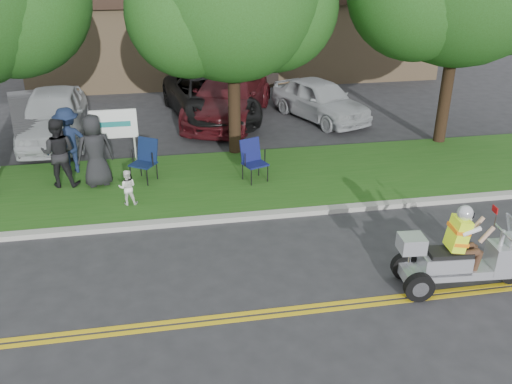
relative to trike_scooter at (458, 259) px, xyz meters
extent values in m
plane|color=#28282B|center=(-3.58, 0.29, -0.59)|extent=(120.00, 120.00, 0.00)
cube|color=gold|center=(-3.58, -0.29, -0.58)|extent=(60.00, 0.10, 0.01)
cube|color=gold|center=(-3.58, -0.13, -0.58)|extent=(60.00, 0.10, 0.01)
cube|color=#A8A89E|center=(-3.58, 3.34, -0.53)|extent=(60.00, 0.25, 0.12)
cube|color=#1F5216|center=(-3.58, 5.49, -0.54)|extent=(60.00, 4.00, 0.10)
cube|color=#9E7F5B|center=(-1.58, 19.29, 1.41)|extent=(18.00, 8.00, 4.00)
cylinder|color=#332114|center=(-3.08, 7.49, 1.51)|extent=(0.36, 0.36, 4.20)
sphere|color=#224814|center=(-1.88, 7.79, 3.61)|extent=(3.60, 3.60, 3.60)
sphere|color=#224814|center=(-4.28, 7.29, 3.53)|extent=(3.36, 3.36, 3.36)
cylinder|color=#332114|center=(3.42, 7.29, 1.79)|extent=(0.36, 0.36, 4.76)
cylinder|color=silver|center=(-6.98, 6.89, -0.04)|extent=(0.06, 0.06, 1.10)
cylinder|color=silver|center=(-5.98, 6.89, -0.04)|extent=(0.06, 0.06, 1.10)
cube|color=white|center=(-6.48, 6.89, 0.76)|extent=(1.25, 0.06, 0.80)
cylinder|color=black|center=(-0.86, -0.29, -0.32)|extent=(0.56, 0.19, 0.55)
cylinder|color=black|center=(-0.81, 0.42, -0.32)|extent=(0.56, 0.19, 0.55)
cube|color=silver|center=(0.04, 0.00, -0.26)|extent=(1.89, 0.59, 0.18)
cube|color=silver|center=(-0.25, 0.02, -0.05)|extent=(0.91, 0.52, 0.34)
cube|color=black|center=(-0.20, 0.02, 0.15)|extent=(0.81, 0.47, 0.10)
cube|color=silver|center=(0.83, -0.06, 0.00)|extent=(0.48, 0.50, 0.54)
cube|color=silver|center=(-0.93, 0.07, 0.39)|extent=(0.47, 0.44, 0.29)
cube|color=#C8EF19|center=(-0.09, 0.01, 0.55)|extent=(0.37, 0.42, 0.64)
sphere|color=silver|center=(-0.03, 0.00, 0.96)|extent=(0.28, 0.28, 0.28)
cylinder|color=black|center=(-6.09, 5.69, -0.25)|extent=(0.03, 0.03, 0.47)
cylinder|color=black|center=(-5.66, 5.41, -0.25)|extent=(0.03, 0.03, 0.47)
cylinder|color=black|center=(-5.83, 6.08, -0.25)|extent=(0.03, 0.03, 0.47)
cylinder|color=black|center=(-5.41, 5.80, -0.25)|extent=(0.03, 0.03, 0.47)
cube|color=#0D1B40|center=(-5.75, 5.75, -0.01)|extent=(0.78, 0.76, 0.04)
cube|color=#0D1B40|center=(-5.61, 5.96, 0.31)|extent=(0.58, 0.46, 0.63)
cylinder|color=black|center=(-3.01, 4.96, -0.26)|extent=(0.03, 0.03, 0.46)
cylinder|color=black|center=(-2.55, 5.13, -0.26)|extent=(0.03, 0.03, 0.46)
cylinder|color=black|center=(-3.17, 5.38, -0.26)|extent=(0.03, 0.03, 0.46)
cylinder|color=black|center=(-2.71, 5.56, -0.26)|extent=(0.03, 0.03, 0.46)
cube|color=#11154F|center=(-2.86, 5.26, -0.02)|extent=(0.72, 0.69, 0.04)
cube|color=#11154F|center=(-2.95, 5.49, 0.29)|extent=(0.59, 0.36, 0.62)
imported|color=black|center=(-7.82, 5.85, 0.41)|extent=(0.95, 0.78, 1.80)
imported|color=#182342|center=(-7.68, 6.72, 0.42)|extent=(1.32, 0.98, 1.81)
imported|color=black|center=(-6.90, 5.70, 0.45)|extent=(1.04, 0.82, 1.88)
imported|color=white|center=(-6.11, 4.42, -0.05)|extent=(0.45, 0.36, 0.88)
imported|color=silver|center=(-8.58, 9.85, 0.23)|extent=(2.12, 4.91, 1.65)
imported|color=#343336|center=(-9.08, 9.91, 0.14)|extent=(2.61, 4.69, 1.46)
imported|color=black|center=(-3.44, 11.28, 0.18)|extent=(3.41, 5.91, 1.55)
imported|color=#451015|center=(-2.78, 11.10, 0.23)|extent=(4.25, 6.08, 1.64)
imported|color=#ADB1B5|center=(0.42, 10.51, 0.13)|extent=(3.17, 4.55, 1.44)
camera|label=1|loc=(-5.15, -7.67, 5.34)|focal=38.00mm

